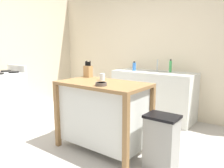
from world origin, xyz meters
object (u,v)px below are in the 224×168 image
Objects in this scene: kitchen_island at (103,112)px; stove at (4,97)px; bottle_spray_cleaner at (134,66)px; bowl_ceramic_wide at (101,84)px; sink_faucet at (157,65)px; knife_block at (88,71)px; bottle_dish_soap at (170,66)px; trash_bin at (161,142)px; drinking_cup at (102,77)px.

kitchen_island is 2.17m from stove.
bottle_spray_cleaner is 0.18× the size of stove.
bowl_ceramic_wide is 1.94m from sink_faucet.
knife_block is 1.04× the size of bottle_dish_soap.
bottle_spray_cleaner is (-0.43, 1.50, 0.47)m from kitchen_island.
drinking_cup is at bearing 173.00° from trash_bin.
drinking_cup is (-0.11, 0.12, 0.45)m from kitchen_island.
bowl_ceramic_wide is 2.34m from stove.
bottle_dish_soap is (0.08, 1.89, 0.07)m from bowl_ceramic_wide.
bottle_spray_cleaner is at bearing 103.23° from drinking_cup.
stove is (-2.10, -1.93, -0.55)m from sink_faucet.
drinking_cup reaches higher than trash_bin.
bottle_spray_cleaner is at bearing -163.22° from bottle_dish_soap.
bowl_ceramic_wide is (0.61, -0.43, -0.07)m from knife_block.
bottle_dish_soap reaches higher than stove.
knife_block is 1.82m from stove.
trash_bin is at bearing 16.61° from bowl_ceramic_wide.
trash_bin is at bearing -9.77° from knife_block.
knife_block reaches higher than stove.
trash_bin is (0.69, 0.21, -0.62)m from bowl_ceramic_wide.
kitchen_island is at bearing -97.41° from bottle_dish_soap.
bottle_spray_cleaner reaches higher than drinking_cup.
trash_bin is 2.05m from sink_faucet.
stove is (-2.38, -1.90, -0.55)m from bottle_dish_soap.
sink_faucet is (0.42, 1.50, 0.00)m from knife_block.
bottle_spray_cleaner reaches higher than stove.
kitchen_island reaches higher than trash_bin.
knife_block is at bearing 170.23° from trash_bin.
trash_bin is at bearing -7.00° from drinking_cup.
sink_faucet is at bearing 95.70° from bowl_ceramic_wide.
bowl_ceramic_wide is at bearing -35.36° from knife_block.
kitchen_island is at bearing 124.53° from bowl_ceramic_wide.
bottle_spray_cleaner is (-0.57, 1.70, 0.04)m from bowl_ceramic_wide.
bottle_dish_soap is at bearing 87.47° from bowl_ceramic_wide.
stove reaches higher than kitchen_island.
bowl_ceramic_wide reaches higher than kitchen_island.
drinking_cup is at bearing -91.90° from sink_faucet.
drinking_cup is at bearing -101.83° from bottle_dish_soap.
kitchen_island is 0.72m from knife_block.
bottle_dish_soap is at bearing 78.17° from drinking_cup.
sink_faucet is (-0.89, 1.72, 0.69)m from trash_bin.
stove is (-2.05, -0.33, -0.50)m from drinking_cup.
kitchen_island is at bearing -88.16° from sink_faucet.
kitchen_island is 4.83× the size of knife_block.
trash_bin is 2.06m from bottle_spray_cleaner.
stove is at bearing -165.45° from knife_block.
knife_block is at bearing 153.72° from kitchen_island.
bottle_spray_cleaner is at bearing -148.72° from sink_faucet.
drinking_cup is 1.61m from sink_faucet.
bottle_spray_cleaner reaches higher than kitchen_island.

